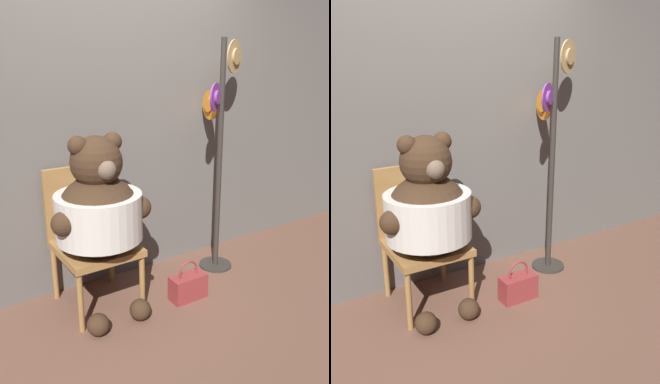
{
  "view_description": "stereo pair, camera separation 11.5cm",
  "coord_description": "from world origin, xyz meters",
  "views": [
    {
      "loc": [
        -1.4,
        -2.25,
        1.77
      ],
      "look_at": [
        0.28,
        0.3,
        0.79
      ],
      "focal_mm": 40.0,
      "sensor_mm": 36.0,
      "label": 1
    },
    {
      "loc": [
        -1.3,
        -2.31,
        1.77
      ],
      "look_at": [
        0.28,
        0.3,
        0.79
      ],
      "focal_mm": 40.0,
      "sensor_mm": 36.0,
      "label": 2
    }
  ],
  "objects": [
    {
      "name": "wall_back",
      "position": [
        0.0,
        0.73,
        1.37
      ],
      "size": [
        8.0,
        0.1,
        2.73
      ],
      "color": "#66605B",
      "rests_on": "ground_plane"
    },
    {
      "name": "teddy_bear",
      "position": [
        -0.28,
        0.26,
        0.76
      ],
      "size": [
        0.72,
        0.63,
        1.29
      ],
      "color": "#3D2819",
      "rests_on": "ground_plane"
    },
    {
      "name": "ground_plane",
      "position": [
        0.0,
        0.0,
        0.0
      ],
      "size": [
        14.0,
        14.0,
        0.0
      ],
      "primitive_type": "plane",
      "color": "brown"
    },
    {
      "name": "handbag_on_ground",
      "position": [
        0.32,
        0.04,
        0.1
      ],
      "size": [
        0.28,
        0.13,
        0.31
      ],
      "color": "maroon",
      "rests_on": "ground_plane"
    },
    {
      "name": "chair",
      "position": [
        -0.28,
        0.45,
        0.53
      ],
      "size": [
        0.53,
        0.55,
        1.0
      ],
      "color": "#9E703D",
      "rests_on": "ground_plane"
    },
    {
      "name": "hat_display_rack",
      "position": [
        0.85,
        0.37,
        1.06
      ],
      "size": [
        0.53,
        0.44,
        1.9
      ],
      "color": "#332D28",
      "rests_on": "ground_plane"
    }
  ]
}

